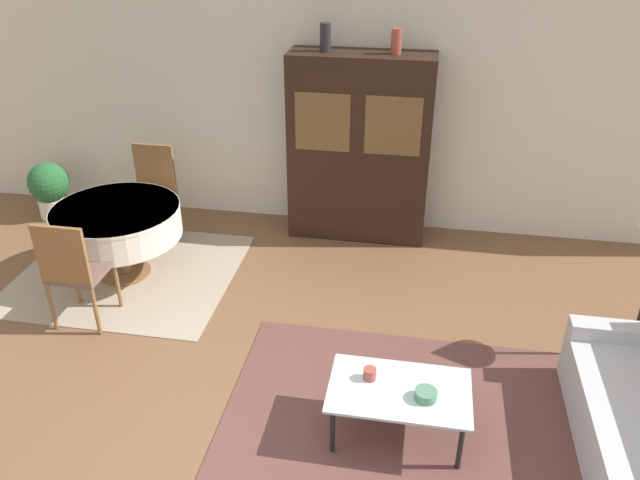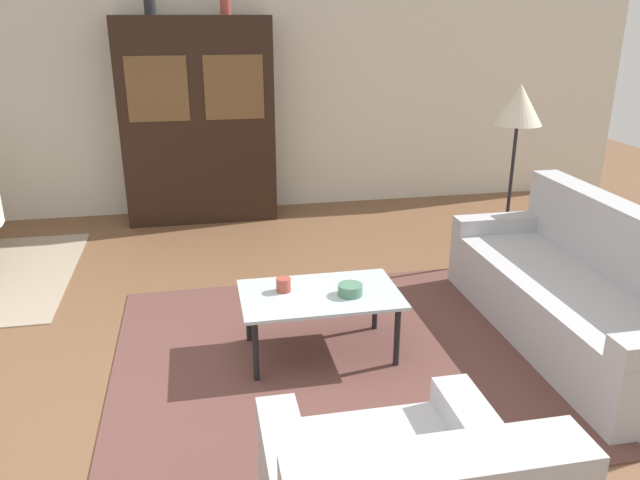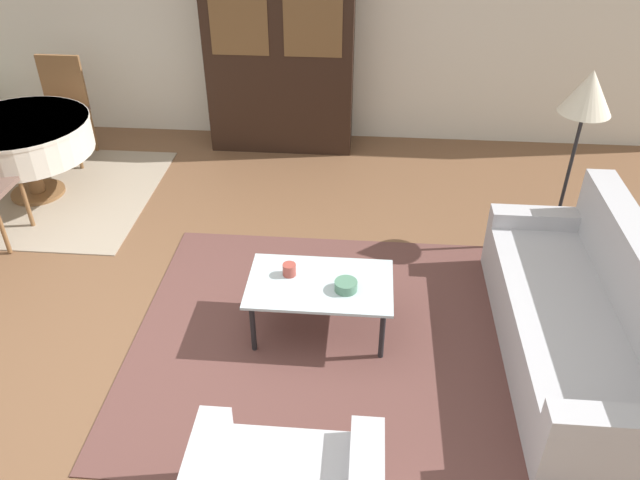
{
  "view_description": "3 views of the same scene",
  "coord_description": "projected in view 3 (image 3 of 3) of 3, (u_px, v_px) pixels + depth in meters",
  "views": [
    {
      "loc": [
        0.93,
        -2.77,
        3.31
      ],
      "look_at": [
        0.2,
        1.4,
        0.95
      ],
      "focal_mm": 35.0,
      "sensor_mm": 36.0,
      "label": 1
    },
    {
      "loc": [
        0.25,
        -2.9,
        2.0
      ],
      "look_at": [
        0.91,
        0.42,
        0.75
      ],
      "focal_mm": 35.0,
      "sensor_mm": 36.0,
      "label": 2
    },
    {
      "loc": [
        1.18,
        -2.77,
        2.94
      ],
      "look_at": [
        0.91,
        0.42,
        0.75
      ],
      "focal_mm": 35.0,
      "sensor_mm": 36.0,
      "label": 3
    }
  ],
  "objects": [
    {
      "name": "dining_table",
      "position": [
        22.0,
        137.0,
        5.51
      ],
      "size": [
        1.2,
        1.2,
        0.72
      ],
      "color": "brown",
      "rests_on": "dining_rug"
    },
    {
      "name": "area_rug",
      "position": [
        327.0,
        338.0,
        4.23
      ],
      "size": [
        2.6,
        2.37,
        0.01
      ],
      "color": "brown",
      "rests_on": "ground_plane"
    },
    {
      "name": "floor_lamp",
      "position": [
        587.0,
        101.0,
        4.45
      ],
      "size": [
        0.37,
        0.37,
        1.48
      ],
      "color": "black",
      "rests_on": "ground_plane"
    },
    {
      "name": "wall_back",
      "position": [
        256.0,
        7.0,
        6.25
      ],
      "size": [
        10.0,
        0.06,
        2.7
      ],
      "color": "beige",
      "rests_on": "ground_plane"
    },
    {
      "name": "couch",
      "position": [
        585.0,
        322.0,
        3.92
      ],
      "size": [
        0.82,
        2.05,
        0.86
      ],
      "rotation": [
        0.0,
        0.0,
        1.57
      ],
      "color": "#B2B2B7",
      "rests_on": "ground_plane"
    },
    {
      "name": "dining_rug",
      "position": [
        41.0,
        193.0,
        5.85
      ],
      "size": [
        2.09,
        1.85,
        0.01
      ],
      "color": "gray",
      "rests_on": "ground_plane"
    },
    {
      "name": "coffee_table",
      "position": [
        320.0,
        288.0,
        4.09
      ],
      "size": [
        0.95,
        0.58,
        0.4
      ],
      "color": "black",
      "rests_on": "area_rug"
    },
    {
      "name": "display_cabinet",
      "position": [
        280.0,
        53.0,
        6.2
      ],
      "size": [
        1.45,
        0.48,
        1.97
      ],
      "color": "black",
      "rests_on": "ground_plane"
    },
    {
      "name": "ground_plane",
      "position": [
        174.0,
        366.0,
        4.02
      ],
      "size": [
        14.0,
        14.0,
        0.0
      ],
      "primitive_type": "plane",
      "color": "brown"
    },
    {
      "name": "bowl",
      "position": [
        346.0,
        286.0,
        3.99
      ],
      "size": [
        0.15,
        0.15,
        0.07
      ],
      "color": "#4C7A60",
      "rests_on": "coffee_table"
    },
    {
      "name": "cup",
      "position": [
        289.0,
        270.0,
        4.12
      ],
      "size": [
        0.09,
        0.09,
        0.08
      ],
      "color": "#9E4238",
      "rests_on": "coffee_table"
    },
    {
      "name": "dining_chair_far",
      "position": [
        62.0,
        103.0,
        6.19
      ],
      "size": [
        0.44,
        0.44,
        1.01
      ],
      "rotation": [
        0.0,
        0.0,
        3.14
      ],
      "color": "brown",
      "rests_on": "dining_rug"
    }
  ]
}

